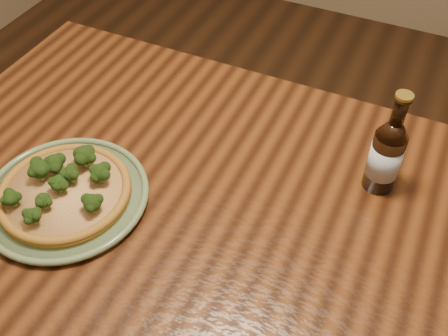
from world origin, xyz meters
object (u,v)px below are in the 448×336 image
at_px(plate, 66,196).
at_px(beer_bottle, 386,155).
at_px(table, 266,256).
at_px(pizza, 64,190).

bearing_deg(plate, beer_bottle, 28.66).
bearing_deg(table, plate, -165.17).
bearing_deg(pizza, beer_bottle, 28.54).
relative_size(table, pizza, 6.13).
height_order(plate, pizza, pizza).
bearing_deg(beer_bottle, pizza, -144.86).
bearing_deg(beer_bottle, table, -122.44).
relative_size(table, beer_bottle, 6.88).
xyz_separation_m(table, pizza, (-0.39, -0.10, 0.12)).
relative_size(pizza, beer_bottle, 1.12).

